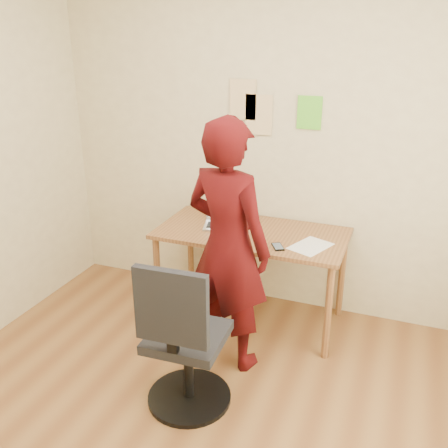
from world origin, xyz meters
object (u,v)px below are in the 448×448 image
at_px(laptop, 225,218).
at_px(office_chair, 184,347).
at_px(desk, 252,242).
at_px(phone, 278,247).
at_px(person, 228,246).

bearing_deg(laptop, office_chair, -96.15).
relative_size(desk, phone, 9.78).
height_order(laptop, office_chair, office_chair).
relative_size(desk, office_chair, 1.41).
xyz_separation_m(laptop, person, (0.25, -0.60, 0.05)).
relative_size(phone, person, 0.08).
xyz_separation_m(phone, office_chair, (-0.31, -0.89, -0.32)).
xyz_separation_m(phone, person, (-0.25, -0.32, 0.10)).
bearing_deg(desk, office_chair, -92.64).
bearing_deg(person, phone, -111.52).
xyz_separation_m(desk, person, (0.01, -0.53, 0.19)).
distance_m(laptop, person, 0.65).
xyz_separation_m(desk, phone, (0.26, -0.21, 0.09)).
bearing_deg(office_chair, person, 80.94).
xyz_separation_m(laptop, phone, (0.49, -0.27, -0.04)).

